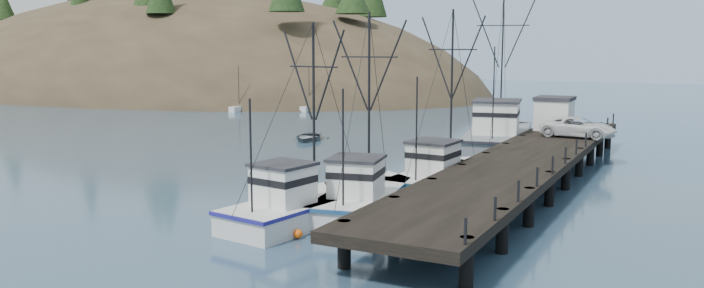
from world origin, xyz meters
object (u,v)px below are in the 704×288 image
object	(u,v)px
trawler_near	(364,197)
trawler_mid	(303,206)
work_vessel	(498,137)
motorboat	(308,140)
pier_shed	(554,113)
trawler_far	(443,176)
pickup_truck	(578,127)
pier	(525,160)

from	to	relation	value
trawler_near	trawler_mid	xyz separation A→B (m)	(-1.88, -3.33, -0.00)
trawler_mid	work_vessel	world-z (taller)	work_vessel
trawler_mid	motorboat	size ratio (longest dim) A/B	2.17
trawler_near	pier_shed	bearing A→B (deg)	79.03
trawler_near	trawler_mid	size ratio (longest dim) A/B	1.05
trawler_near	trawler_far	distance (m)	7.98
pickup_truck	trawler_mid	bearing A→B (deg)	163.00
trawler_far	pickup_truck	world-z (taller)	trawler_far
trawler_near	pickup_truck	size ratio (longest dim) A/B	1.98
work_vessel	trawler_near	bearing A→B (deg)	-91.27
pier	trawler_far	xyz separation A→B (m)	(-4.37, -3.31, -0.87)
pier	trawler_near	world-z (taller)	trawler_near
trawler_far	motorboat	bearing A→B (deg)	141.48
pier_shed	motorboat	size ratio (longest dim) A/B	0.65
trawler_near	work_vessel	bearing A→B (deg)	88.73
pier	trawler_far	world-z (taller)	trawler_far
motorboat	trawler_far	bearing A→B (deg)	-55.29
pier	trawler_mid	distance (m)	16.51
pickup_truck	pier	bearing A→B (deg)	175.76
trawler_far	work_vessel	world-z (taller)	work_vessel
pier	pier_shed	xyz separation A→B (m)	(-1.13, 14.72, 1.73)
trawler_near	motorboat	world-z (taller)	trawler_near
trawler_near	pier_shed	size ratio (longest dim) A/B	3.50
pier_shed	motorboat	world-z (taller)	pier_shed
work_vessel	motorboat	xyz separation A→B (m)	(-18.03, -1.79, -1.23)
pier	pier_shed	bearing A→B (deg)	94.39
pickup_truck	motorboat	world-z (taller)	pickup_truck
work_vessel	motorboat	bearing A→B (deg)	-174.32
trawler_far	pickup_truck	distance (m)	15.36
pier_shed	pickup_truck	xyz separation A→B (m)	(2.63, -3.97, -0.63)
pickup_truck	work_vessel	bearing A→B (deg)	70.41
work_vessel	pier_shed	distance (m)	5.05
pickup_truck	trawler_near	bearing A→B (deg)	164.44
pier	motorboat	size ratio (longest dim) A/B	8.98
trawler_mid	work_vessel	distance (m)	28.32
trawler_far	pier_shed	xyz separation A→B (m)	(3.24, 18.03, 2.60)
pier_shed	trawler_near	bearing A→B (deg)	-100.97
work_vessel	pickup_truck	xyz separation A→B (m)	(7.08, -3.05, 1.56)
trawler_far	pier	bearing A→B (deg)	37.09
trawler_far	pier_shed	distance (m)	18.50
pier	motorboat	xyz separation A→B (m)	(-23.61, 12.01, -1.69)
trawler_far	pier_shed	world-z (taller)	trawler_far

